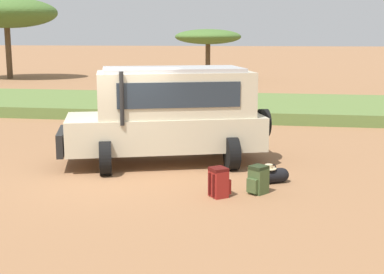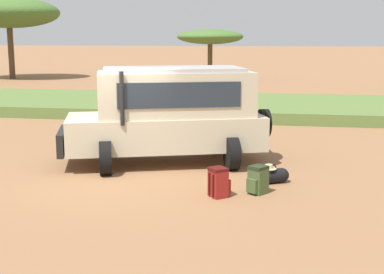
# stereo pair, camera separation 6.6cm
# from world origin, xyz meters

# --- Properties ---
(ground_plane) EXTENTS (320.00, 320.00, 0.00)m
(ground_plane) POSITION_xyz_m (0.00, 0.00, 0.00)
(ground_plane) COLOR #936642
(grass_bank) EXTENTS (120.00, 7.00, 0.44)m
(grass_bank) POSITION_xyz_m (0.00, 11.19, 0.22)
(grass_bank) COLOR #5B7538
(grass_bank) RESTS_ON ground_plane
(safari_vehicle) EXTENTS (5.44, 3.66, 2.44)m
(safari_vehicle) POSITION_xyz_m (0.95, 1.36, 1.29)
(safari_vehicle) COLOR beige
(safari_vehicle) RESTS_ON ground_plane
(backpack_beside_front_wheel) EXTENTS (0.46, 0.49, 0.59)m
(backpack_beside_front_wheel) POSITION_xyz_m (3.31, -1.01, 0.29)
(backpack_beside_front_wheel) COLOR #42562D
(backpack_beside_front_wheel) RESTS_ON ground_plane
(backpack_cluster_center) EXTENTS (0.48, 0.47, 0.61)m
(backpack_cluster_center) POSITION_xyz_m (2.54, -1.38, 0.30)
(backpack_cluster_center) COLOR maroon
(backpack_cluster_center) RESTS_ON ground_plane
(duffel_bag_low_black_case) EXTENTS (0.72, 0.53, 0.43)m
(duffel_bag_low_black_case) POSITION_xyz_m (3.60, -0.15, 0.17)
(duffel_bag_low_black_case) COLOR black
(duffel_bag_low_black_case) RESTS_ON ground_plane
(acacia_tree_left_mid) EXTENTS (7.65, 6.69, 6.03)m
(acacia_tree_left_mid) POSITION_xyz_m (-16.65, 26.12, 4.88)
(acacia_tree_left_mid) COLOR brown
(acacia_tree_left_mid) RESTS_ON ground_plane
(acacia_tree_centre_back) EXTENTS (4.80, 4.61, 3.69)m
(acacia_tree_centre_back) POSITION_xyz_m (-1.62, 27.21, 3.12)
(acacia_tree_centre_back) COLOR brown
(acacia_tree_centre_back) RESTS_ON ground_plane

